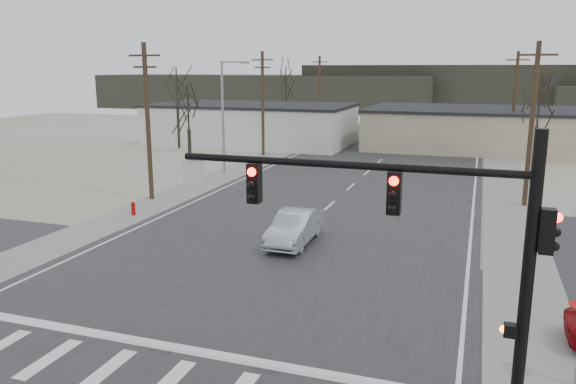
# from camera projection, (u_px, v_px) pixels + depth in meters

# --- Properties ---
(ground) EXTENTS (140.00, 140.00, 0.00)m
(ground) POSITION_uv_depth(u_px,v_px,m) (238.00, 287.00, 22.07)
(ground) COLOR beige
(ground) RESTS_ON ground
(main_road) EXTENTS (18.00, 110.00, 0.05)m
(main_road) POSITION_uv_depth(u_px,v_px,m) (333.00, 202.00, 35.92)
(main_road) COLOR #262628
(main_road) RESTS_ON ground
(cross_road) EXTENTS (90.00, 10.00, 0.04)m
(cross_road) POSITION_uv_depth(u_px,v_px,m) (238.00, 287.00, 22.06)
(cross_road) COLOR #262628
(cross_road) RESTS_ON ground
(sidewalk_left) EXTENTS (3.00, 90.00, 0.06)m
(sidewalk_left) POSITION_uv_depth(u_px,v_px,m) (218.00, 178.00, 43.89)
(sidewalk_left) COLOR gray
(sidewalk_left) RESTS_ON ground
(sidewalk_right) EXTENTS (3.00, 90.00, 0.06)m
(sidewalk_right) POSITION_uv_depth(u_px,v_px,m) (507.00, 198.00, 37.17)
(sidewalk_right) COLOR gray
(sidewalk_right) RESTS_ON ground
(traffic_signal_mast) EXTENTS (8.95, 0.43, 7.20)m
(traffic_signal_mast) POSITION_uv_depth(u_px,v_px,m) (441.00, 236.00, 12.83)
(traffic_signal_mast) COLOR black
(traffic_signal_mast) RESTS_ON ground
(fire_hydrant) EXTENTS (0.24, 0.24, 0.87)m
(fire_hydrant) POSITION_uv_depth(u_px,v_px,m) (133.00, 209.00, 32.59)
(fire_hydrant) COLOR #A50C0C
(fire_hydrant) RESTS_ON ground
(building_left_far) EXTENTS (22.30, 12.30, 4.50)m
(building_left_far) POSITION_uv_depth(u_px,v_px,m) (252.00, 124.00, 63.59)
(building_left_far) COLOR silver
(building_left_far) RESTS_ON ground
(building_right_far) EXTENTS (26.30, 14.30, 4.30)m
(building_right_far) POSITION_uv_depth(u_px,v_px,m) (495.00, 129.00, 59.07)
(building_right_far) COLOR beige
(building_right_far) RESTS_ON ground
(upole_left_b) EXTENTS (2.20, 0.30, 10.00)m
(upole_left_b) POSITION_uv_depth(u_px,v_px,m) (148.00, 120.00, 35.67)
(upole_left_b) COLOR #40311D
(upole_left_b) RESTS_ON ground
(upole_left_c) EXTENTS (2.20, 0.30, 10.00)m
(upole_left_c) POSITION_uv_depth(u_px,v_px,m) (263.00, 102.00, 54.14)
(upole_left_c) COLOR #40311D
(upole_left_c) RESTS_ON ground
(upole_left_d) EXTENTS (2.20, 0.30, 10.00)m
(upole_left_d) POSITION_uv_depth(u_px,v_px,m) (319.00, 93.00, 72.61)
(upole_left_d) COLOR #40311D
(upole_left_d) RESTS_ON ground
(upole_right_a) EXTENTS (2.20, 0.30, 10.00)m
(upole_right_a) POSITION_uv_depth(u_px,v_px,m) (532.00, 122.00, 33.92)
(upole_right_a) COLOR #40311D
(upole_right_a) RESTS_ON ground
(upole_right_b) EXTENTS (2.20, 0.30, 10.00)m
(upole_right_b) POSITION_uv_depth(u_px,v_px,m) (514.00, 102.00, 54.23)
(upole_right_b) COLOR #40311D
(upole_right_b) RESTS_ON ground
(streetlight_main) EXTENTS (2.40, 0.25, 9.00)m
(streetlight_main) POSITION_uv_depth(u_px,v_px,m) (225.00, 111.00, 44.71)
(streetlight_main) COLOR gray
(streetlight_main) RESTS_ON ground
(tree_left_near) EXTENTS (3.30, 3.30, 7.35)m
(tree_left_near) POSITION_uv_depth(u_px,v_px,m) (188.00, 110.00, 43.53)
(tree_left_near) COLOR #2E271C
(tree_left_near) RESTS_ON ground
(tree_right_mid) EXTENTS (3.74, 3.74, 8.33)m
(tree_right_mid) POSITION_uv_depth(u_px,v_px,m) (539.00, 103.00, 40.84)
(tree_right_mid) COLOR #2E271C
(tree_right_mid) RESTS_ON ground
(tree_left_far) EXTENTS (3.96, 3.96, 8.82)m
(tree_left_far) POSITION_uv_depth(u_px,v_px,m) (286.00, 86.00, 67.63)
(tree_left_far) COLOR #2E271C
(tree_left_far) RESTS_ON ground
(tree_right_far) EXTENTS (3.52, 3.52, 7.84)m
(tree_right_far) POSITION_uv_depth(u_px,v_px,m) (542.00, 94.00, 64.13)
(tree_right_far) COLOR #2E271C
(tree_right_far) RESTS_ON ground
(tree_left_mid) EXTENTS (3.96, 3.96, 8.82)m
(tree_left_mid) POSITION_uv_depth(u_px,v_px,m) (177.00, 89.00, 59.08)
(tree_left_mid) COLOR #2E271C
(tree_left_mid) RESTS_ON ground
(hill_left) EXTENTS (70.00, 18.00, 7.00)m
(hill_left) POSITION_uv_depth(u_px,v_px,m) (263.00, 92.00, 117.37)
(hill_left) COLOR #333026
(hill_left) RESTS_ON ground
(hill_center) EXTENTS (80.00, 18.00, 9.00)m
(hill_center) POSITION_uv_depth(u_px,v_px,m) (519.00, 90.00, 105.00)
(hill_center) COLOR #333026
(hill_center) RESTS_ON ground
(sedan_crossing) EXTENTS (1.71, 4.79, 1.57)m
(sedan_crossing) POSITION_uv_depth(u_px,v_px,m) (294.00, 227.00, 27.34)
(sedan_crossing) COLOR #94999E
(sedan_crossing) RESTS_ON main_road
(car_far_a) EXTENTS (3.48, 5.79, 1.57)m
(car_far_a) POSITION_uv_depth(u_px,v_px,m) (469.00, 136.00, 63.87)
(car_far_a) COLOR black
(car_far_a) RESTS_ON main_road
(car_far_b) EXTENTS (2.58, 4.55, 1.46)m
(car_far_b) POSITION_uv_depth(u_px,v_px,m) (391.00, 128.00, 73.80)
(car_far_b) COLOR black
(car_far_b) RESTS_ON main_road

